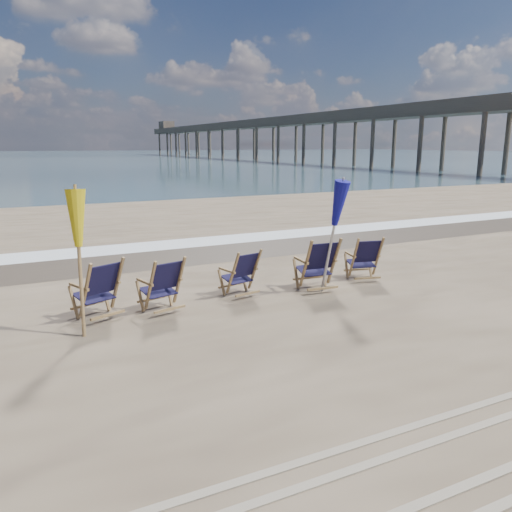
# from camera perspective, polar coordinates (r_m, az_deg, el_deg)

# --- Properties ---
(ocean) EXTENTS (400.00, 400.00, 0.00)m
(ocean) POSITION_cam_1_polar(r_m,az_deg,el_deg) (133.75, -24.88, 10.26)
(ocean) COLOR #3D5865
(ocean) RESTS_ON ground
(surf_foam) EXTENTS (200.00, 1.40, 0.01)m
(surf_foam) POSITION_cam_1_polar(r_m,az_deg,el_deg) (14.77, -10.48, 1.25)
(surf_foam) COLOR silver
(surf_foam) RESTS_ON ground
(wet_sand_strip) EXTENTS (200.00, 2.60, 0.00)m
(wet_sand_strip) POSITION_cam_1_polar(r_m,az_deg,el_deg) (13.36, -8.72, 0.12)
(wet_sand_strip) COLOR #42362A
(wet_sand_strip) RESTS_ON ground
(tire_tracks) EXTENTS (80.00, 1.30, 0.01)m
(tire_tracks) POSITION_cam_1_polar(r_m,az_deg,el_deg) (5.59, 24.67, -19.38)
(tire_tracks) COLOR gray
(tire_tracks) RESTS_ON ground
(beach_chair_0) EXTENTS (0.91, 0.96, 1.05)m
(beach_chair_0) POSITION_cam_1_polar(r_m,az_deg,el_deg) (8.78, -15.53, -3.27)
(beach_chair_0) COLOR black
(beach_chair_0) RESTS_ON ground
(beach_chair_1) EXTENTS (0.80, 0.86, 1.01)m
(beach_chair_1) POSITION_cam_1_polar(r_m,az_deg,el_deg) (8.84, -8.74, -3.00)
(beach_chair_1) COLOR black
(beach_chair_1) RESTS_ON ground
(beach_chair_2) EXTENTS (0.73, 0.79, 0.94)m
(beach_chair_2) POSITION_cam_1_polar(r_m,az_deg,el_deg) (9.64, -0.12, -1.74)
(beach_chair_2) COLOR black
(beach_chair_2) RESTS_ON ground
(beach_chair_3) EXTENTS (0.78, 0.86, 1.11)m
(beach_chair_3) POSITION_cam_1_polar(r_m,az_deg,el_deg) (10.00, 8.92, -0.87)
(beach_chair_3) COLOR black
(beach_chair_3) RESTS_ON ground
(beach_chair_4) EXTENTS (0.79, 0.84, 0.99)m
(beach_chair_4) POSITION_cam_1_polar(r_m,az_deg,el_deg) (10.95, 13.79, -0.24)
(beach_chair_4) COLOR black
(beach_chair_4) RESTS_ON ground
(umbrella_yellow) EXTENTS (0.30, 0.30, 2.21)m
(umbrella_yellow) POSITION_cam_1_polar(r_m,az_deg,el_deg) (7.81, -19.81, 3.18)
(umbrella_yellow) COLOR olive
(umbrella_yellow) RESTS_ON ground
(umbrella_blue) EXTENTS (0.30, 0.30, 2.23)m
(umbrella_blue) POSITION_cam_1_polar(r_m,az_deg,el_deg) (9.55, 8.69, 5.52)
(umbrella_blue) COLOR #A5A5AD
(umbrella_blue) RESTS_ON ground
(fishing_pier) EXTENTS (4.40, 140.00, 9.30)m
(fishing_pier) POSITION_cam_1_polar(r_m,az_deg,el_deg) (90.01, 1.65, 13.76)
(fishing_pier) COLOR brown
(fishing_pier) RESTS_ON ground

